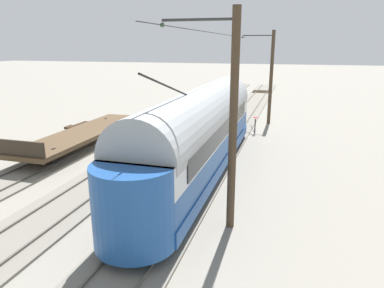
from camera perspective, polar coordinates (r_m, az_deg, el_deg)
The scene contains 11 objects.
ground_plane at distance 21.60m, azimuth -7.80°, elevation -1.27°, with size 220.00×220.00×0.00m, color gray.
track_streetcar_siding at distance 20.58m, azimuth 3.43°, elevation -1.86°, with size 2.80×80.00×0.18m.
track_adjacent_siding at distance 21.86m, azimuth -7.48°, elevation -0.91°, with size 2.80×80.00×0.18m.
track_third_siding at distance 23.84m, azimuth -16.87°, elevation -0.06°, with size 2.80×80.00×0.18m.
vintage_streetcar at distance 17.22m, azimuth 1.34°, elevation 2.28°, with size 2.65×17.63×5.37m.
flatcar_adjacent at distance 23.40m, azimuth -17.42°, elevation 1.65°, with size 2.80×11.39×1.60m.
catenary_pole_foreground at distance 29.48m, azimuth 12.69°, elevation 10.76°, with size 2.66×0.28×7.48m.
catenary_pole_mid_near at distance 11.67m, azimuth 6.46°, elevation 3.88°, with size 2.66×0.28×7.48m.
overhead_wire_run at distance 21.32m, azimuth 5.07°, elevation 17.50°, with size 2.46×22.06×0.18m.
switch_stand at distance 26.11m, azimuth 10.25°, elevation 3.19°, with size 0.50×0.30×1.24m.
spare_tie_stack at distance 27.77m, azimuth -17.70°, elevation 2.52°, with size 2.40×2.40×0.54m.
Camera 1 is at (-8.54, 18.82, 6.28)m, focal length 32.61 mm.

